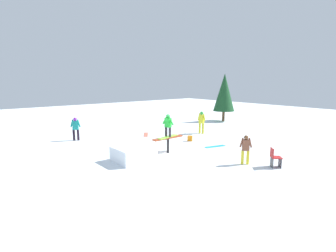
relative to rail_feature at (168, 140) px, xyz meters
name	(u,v)px	position (x,y,z in m)	size (l,w,h in m)	color
ground_plane	(168,153)	(0.00, 0.00, -0.72)	(60.00, 60.00, 0.00)	white
rail_feature	(168,140)	(0.00, 0.00, 0.00)	(1.91, 0.33, 0.87)	black
snow_kicker_ramp	(134,154)	(-2.19, -0.05, -0.35)	(1.80, 1.50, 0.72)	white
main_rider_on_rail	(168,126)	(0.00, 0.00, 0.75)	(1.45, 0.73, 1.24)	#92E33C
bystander_teal	(76,128)	(-2.79, 6.07, 0.13)	(0.60, 0.44, 1.50)	black
bystander_yellow	(201,121)	(5.17, 2.49, 0.20)	(0.28, 0.69, 1.62)	gold
bystander_brown	(246,148)	(1.58, -3.76, 0.06)	(0.47, 0.47, 1.38)	yellow
loose_snowboard_coral	(146,135)	(1.73, 4.66, -0.70)	(1.43, 0.28, 0.02)	#E26E51
loose_snowboard_cyan	(215,146)	(2.99, -0.73, -0.70)	(1.32, 0.28, 0.02)	#21B0C9
folding_chair	(275,158)	(2.26, -4.86, -0.30)	(0.62, 0.62, 0.88)	#3F3F44
backpack_on_snow	(190,138)	(2.84, 1.25, -0.55)	(0.30, 0.22, 0.34)	orange
pine_tree_near	(224,92)	(11.03, 5.24, 2.01)	(1.97, 1.97, 4.48)	#4C331E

